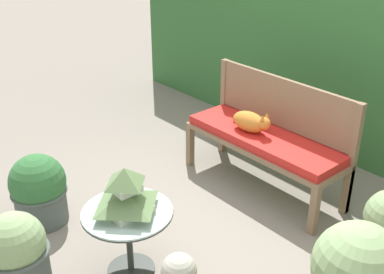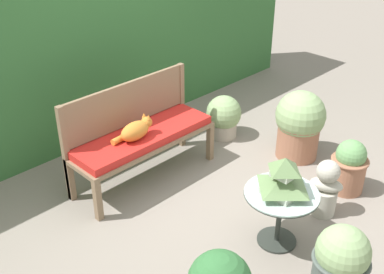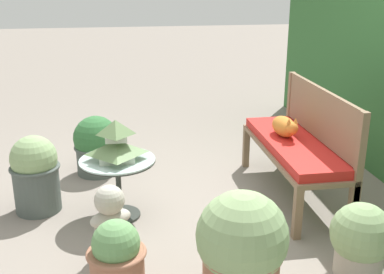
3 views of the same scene
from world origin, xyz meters
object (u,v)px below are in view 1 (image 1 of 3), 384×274
at_px(patio_table, 128,225).
at_px(potted_plant_patio_mid, 39,190).
at_px(pagoda_birdhouse, 126,194).
at_px(garden_bench, 263,142).
at_px(potted_plant_path_edge, 18,259).
at_px(cat, 251,122).

bearing_deg(patio_table, potted_plant_patio_mid, -168.08).
distance_m(pagoda_birdhouse, potted_plant_patio_mid, 1.05).
xyz_separation_m(patio_table, pagoda_birdhouse, (0.00, -0.00, 0.25)).
bearing_deg(potted_plant_patio_mid, pagoda_birdhouse, 11.92).
bearing_deg(patio_table, garden_bench, 96.04).
relative_size(patio_table, pagoda_birdhouse, 1.67).
bearing_deg(patio_table, pagoda_birdhouse, -90.00).
bearing_deg(potted_plant_path_edge, potted_plant_patio_mid, 147.29).
height_order(pagoda_birdhouse, potted_plant_patio_mid, pagoda_birdhouse).
bearing_deg(potted_plant_patio_mid, garden_bench, 65.19).
bearing_deg(patio_table, cat, 100.86).
bearing_deg(cat, pagoda_birdhouse, -84.36).
xyz_separation_m(pagoda_birdhouse, potted_plant_patio_mid, (-0.97, -0.20, -0.36)).
relative_size(patio_table, potted_plant_path_edge, 0.93).
bearing_deg(garden_bench, patio_table, -83.96).
bearing_deg(potted_plant_path_edge, cat, 91.65).
height_order(pagoda_birdhouse, potted_plant_path_edge, pagoda_birdhouse).
height_order(patio_table, pagoda_birdhouse, pagoda_birdhouse).
height_order(garden_bench, cat, cat).
bearing_deg(potted_plant_patio_mid, cat, 68.15).
bearing_deg(cat, patio_table, -84.36).
xyz_separation_m(cat, patio_table, (0.29, -1.49, -0.22)).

